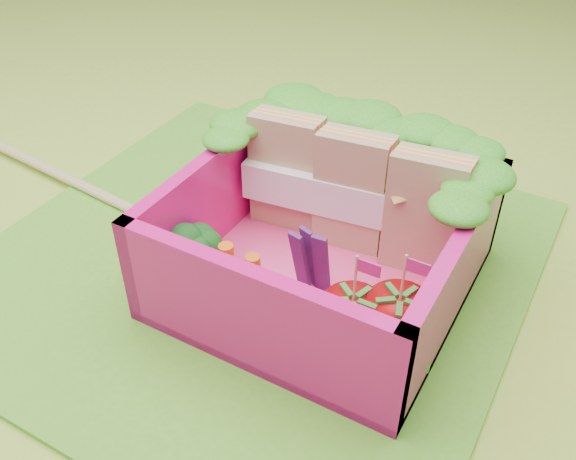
% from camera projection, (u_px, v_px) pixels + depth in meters
% --- Properties ---
extents(ground, '(14.00, 14.00, 0.00)m').
position_uv_depth(ground, '(254.00, 263.00, 3.29)').
color(ground, '#9ABF36').
rests_on(ground, ground).
extents(placemat, '(2.60, 2.60, 0.03)m').
position_uv_depth(placemat, '(254.00, 261.00, 3.28)').
color(placemat, '#5BAD27').
rests_on(placemat, ground).
extents(bento_floor, '(1.30, 1.30, 0.05)m').
position_uv_depth(bento_floor, '(322.00, 278.00, 3.12)').
color(bento_floor, '#FF4189').
rests_on(bento_floor, placemat).
extents(bento_box, '(1.30, 1.30, 0.55)m').
position_uv_depth(bento_box, '(324.00, 238.00, 2.96)').
color(bento_box, '#E1127A').
rests_on(bento_box, placemat).
extents(lettuce_ruffle, '(1.43, 0.76, 0.11)m').
position_uv_depth(lettuce_ruffle, '(370.00, 132.00, 3.08)').
color(lettuce_ruffle, '#248618').
rests_on(lettuce_ruffle, bento_box).
extents(sandwich_stack, '(1.13, 0.31, 0.62)m').
position_uv_depth(sandwich_stack, '(354.00, 193.00, 3.12)').
color(sandwich_stack, '#A78358').
rests_on(sandwich_stack, bento_floor).
extents(broccoli, '(0.33, 0.33, 0.27)m').
position_uv_depth(broccoli, '(196.00, 250.00, 2.95)').
color(broccoli, '#568C43').
rests_on(broccoli, bento_floor).
extents(carrot_sticks, '(0.17, 0.12, 0.29)m').
position_uv_depth(carrot_sticks, '(239.00, 273.00, 2.91)').
color(carrot_sticks, orange).
rests_on(carrot_sticks, bento_floor).
extents(purple_wedges, '(0.16, 0.09, 0.38)m').
position_uv_depth(purple_wedges, '(311.00, 262.00, 2.88)').
color(purple_wedges, '#3F195A').
rests_on(purple_wedges, bento_floor).
extents(strawberry_left, '(0.25, 0.25, 0.49)m').
position_uv_depth(strawberry_left, '(352.00, 322.00, 2.67)').
color(strawberry_left, red).
rests_on(strawberry_left, bento_floor).
extents(strawberry_right, '(0.27, 0.27, 0.51)m').
position_uv_depth(strawberry_right, '(397.00, 323.00, 2.66)').
color(strawberry_right, red).
rests_on(strawberry_right, bento_floor).
extents(snap_peas, '(0.61, 0.39, 0.05)m').
position_uv_depth(snap_peas, '(354.00, 340.00, 2.73)').
color(snap_peas, '#50C43D').
rests_on(snap_peas, bento_floor).
extents(chopsticks, '(2.23, 0.27, 0.04)m').
position_uv_depth(chopsticks, '(108.00, 198.00, 3.66)').
color(chopsticks, tan).
rests_on(chopsticks, placemat).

